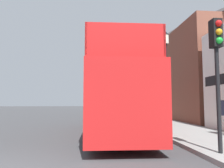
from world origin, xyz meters
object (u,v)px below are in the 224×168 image
lamp_post_second (131,85)px  parked_car_ahead_of_bus (115,114)px  traffic_signal (217,54)px  lamp_post_nearest (166,62)px  tour_bus (114,97)px  lamp_post_third (120,87)px

lamp_post_second → parked_car_ahead_of_bus: bearing=-143.7°
traffic_signal → lamp_post_nearest: 4.72m
tour_bus → lamp_post_nearest: lamp_post_nearest is taller
lamp_post_second → lamp_post_third: 8.75m
traffic_signal → tour_bus: bearing=116.3°
tour_bus → traffic_signal: size_ratio=2.58×
tour_bus → lamp_post_nearest: 3.21m
traffic_signal → lamp_post_third: (0.11, 22.15, 0.60)m
tour_bus → traffic_signal: 5.80m
traffic_signal → lamp_post_second: bearing=90.4°
lamp_post_third → parked_car_ahead_of_bus: bearing=-100.3°
parked_car_ahead_of_bus → lamp_post_third: bearing=82.1°
traffic_signal → lamp_post_nearest: (0.10, 4.67, 0.64)m
tour_bus → lamp_post_third: lamp_post_third is taller
tour_bus → lamp_post_third: 17.34m
parked_car_ahead_of_bus → traffic_signal: traffic_signal is taller
tour_bus → parked_car_ahead_of_bus: tour_bus is taller
parked_car_ahead_of_bus → lamp_post_nearest: size_ratio=0.89×
parked_car_ahead_of_bus → traffic_signal: bearing=-79.9°
tour_bus → parked_car_ahead_of_bus: bearing=84.9°
traffic_signal → lamp_post_third: 22.16m
tour_bus → lamp_post_second: size_ratio=2.35×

